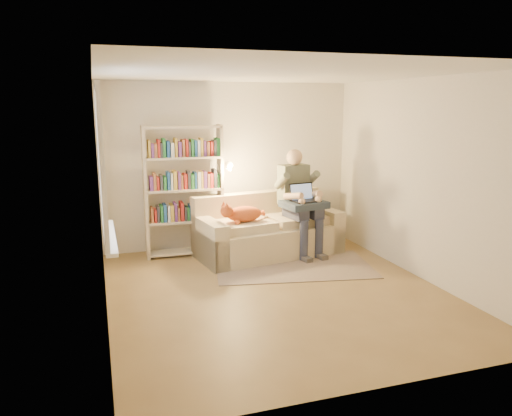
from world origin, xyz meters
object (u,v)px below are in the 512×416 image
object	(u,v)px
person	(299,196)
bookshelf	(184,184)
cat	(240,214)
sofa	(267,233)
laptop	(307,196)

from	to	relation	value
person	bookshelf	bearing A→B (deg)	156.19
person	cat	size ratio (longest dim) A/B	2.08
person	cat	world-z (taller)	person
sofa	cat	distance (m)	0.66
cat	bookshelf	xyz separation A→B (m)	(-0.70, 0.57, 0.38)
sofa	cat	size ratio (longest dim) A/B	2.99
sofa	laptop	bearing A→B (deg)	-31.94
laptop	cat	bearing A→B (deg)	170.43
laptop	bookshelf	xyz separation A→B (m)	(-1.75, 0.57, 0.18)
bookshelf	sofa	bearing A→B (deg)	-15.12
cat	bookshelf	size ratio (longest dim) A/B	0.39
cat	laptop	bearing A→B (deg)	-9.57
sofa	cat	xyz separation A→B (m)	(-0.50, -0.22, 0.37)
sofa	person	size ratio (longest dim) A/B	1.44
bookshelf	laptop	bearing A→B (deg)	-17.22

